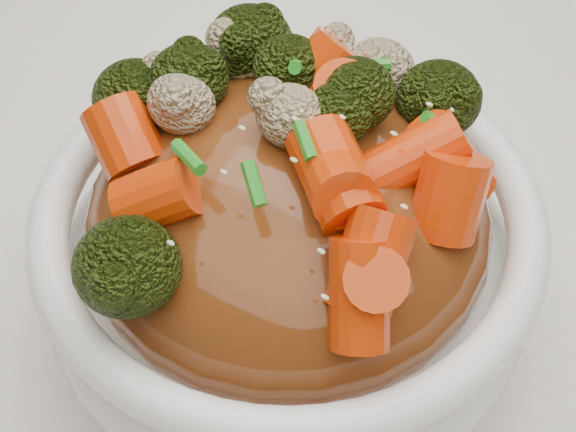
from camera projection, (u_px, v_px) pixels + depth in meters
The scene contains 8 objects.
tablecloth at pixel (338, 303), 0.49m from camera, with size 1.20×0.80×0.04m, color white.
bowl at pixel (288, 263), 0.42m from camera, with size 0.23×0.23×0.09m, color white, non-canonical shape.
sauce_base at pixel (288, 221), 0.40m from camera, with size 0.18×0.18×0.10m, color #612E10.
carrots at pixel (288, 112), 0.35m from camera, with size 0.18×0.18×0.05m, color red, non-canonical shape.
broccoli at pixel (288, 114), 0.35m from camera, with size 0.18×0.18×0.05m, color black, non-canonical shape.
cauliflower at pixel (288, 118), 0.35m from camera, with size 0.18×0.18×0.04m, color tan, non-canonical shape.
scallions at pixel (288, 110), 0.35m from camera, with size 0.14×0.14×0.02m, color #238B20, non-canonical shape.
sesame_seeds at pixel (288, 110), 0.35m from camera, with size 0.17×0.17×0.01m, color beige, non-canonical shape.
Camera 1 is at (0.15, -0.24, 1.13)m, focal length 55.00 mm.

